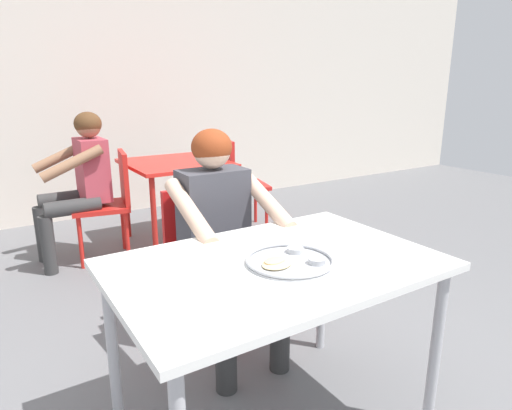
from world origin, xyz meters
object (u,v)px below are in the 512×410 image
at_px(chair_foreground, 204,253).
at_px(diner_foreground, 222,225).
at_px(table_foreground, 275,279).
at_px(chair_red_right, 238,178).
at_px(thali_tray, 290,260).
at_px(patron_background, 80,174).
at_px(chair_red_left, 111,198).
at_px(table_background_red, 176,172).

height_order(chair_foreground, diner_foreground, diner_foreground).
bearing_deg(table_foreground, chair_red_right, 63.08).
bearing_deg(table_foreground, chair_foreground, 83.19).
bearing_deg(chair_red_right, thali_tray, -115.80).
height_order(thali_tray, chair_foreground, chair_foreground).
distance_m(table_foreground, patron_background, 2.34).
distance_m(chair_red_left, chair_red_right, 1.23).
relative_size(diner_foreground, chair_red_right, 1.33).
height_order(thali_tray, diner_foreground, diner_foreground).
relative_size(diner_foreground, patron_background, 0.99).
distance_m(chair_foreground, diner_foreground, 0.31).
bearing_deg(patron_background, chair_red_right, 0.42).
xyz_separation_m(thali_tray, chair_red_left, (-0.07, 2.30, -0.25)).
distance_m(thali_tray, diner_foreground, 0.66).
relative_size(diner_foreground, table_background_red, 1.36).
bearing_deg(table_background_red, thali_tray, -102.46).
bearing_deg(table_foreground, diner_foreground, 80.94).
relative_size(chair_red_left, chair_red_right, 0.98).
bearing_deg(thali_tray, patron_background, 96.51).
xyz_separation_m(table_background_red, chair_red_left, (-0.60, -0.07, -0.14)).
xyz_separation_m(table_foreground, diner_foreground, (0.10, 0.61, 0.03)).
distance_m(thali_tray, table_background_red, 2.43).
bearing_deg(table_background_red, diner_foreground, -105.06).
bearing_deg(chair_red_right, table_background_red, -179.09).
distance_m(table_foreground, chair_red_left, 2.26).
relative_size(table_foreground, chair_foreground, 1.46).
bearing_deg(chair_red_left, table_background_red, 6.70).
distance_m(table_background_red, patron_background, 0.80).
height_order(chair_foreground, chair_red_left, chair_red_left).
xyz_separation_m(table_background_red, chair_red_right, (0.63, 0.01, -0.13)).
relative_size(thali_tray, table_background_red, 0.38).
bearing_deg(diner_foreground, thali_tray, -95.41).
xyz_separation_m(table_background_red, patron_background, (-0.79, -0.00, 0.06)).
relative_size(chair_red_left, patron_background, 0.74).
distance_m(chair_foreground, patron_background, 1.55).
relative_size(chair_foreground, chair_red_right, 0.94).
distance_m(chair_foreground, table_background_red, 1.57).
bearing_deg(table_background_red, chair_red_left, -173.30).
bearing_deg(table_foreground, patron_background, 95.78).
relative_size(table_background_red, chair_red_left, 0.99).
height_order(table_foreground, thali_tray, thali_tray).
relative_size(table_background_red, chair_red_right, 0.97).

